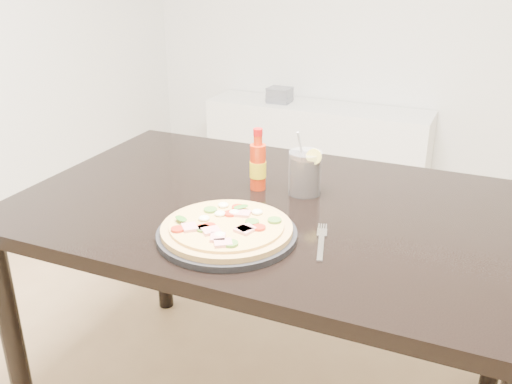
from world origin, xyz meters
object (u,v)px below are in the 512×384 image
at_px(plate, 227,234).
at_px(fork, 321,240).
at_px(dining_table, 273,230).
at_px(pizza, 227,227).
at_px(hot_sauce_bottle, 258,165).
at_px(media_console, 316,144).
at_px(cola_cup, 305,174).

height_order(plate, fork, plate).
xyz_separation_m(dining_table, fork, (0.19, -0.16, 0.09)).
bearing_deg(pizza, fork, 18.11).
bearing_deg(plate, hot_sauce_bottle, 99.78).
distance_m(plate, media_console, 2.34).
xyz_separation_m(dining_table, plate, (-0.03, -0.23, 0.09)).
relative_size(pizza, hot_sauce_bottle, 1.75).
distance_m(dining_table, media_console, 2.11).
bearing_deg(plate, cola_cup, 76.33).
bearing_deg(fork, dining_table, 124.03).
xyz_separation_m(hot_sauce_bottle, fork, (0.27, -0.24, -0.07)).
height_order(plate, media_console, plate).
xyz_separation_m(fork, media_console, (-0.70, 2.16, -0.50)).
bearing_deg(cola_cup, hot_sauce_bottle, -170.12).
bearing_deg(pizza, dining_table, 83.21).
bearing_deg(media_console, hot_sauce_bottle, -77.47).
bearing_deg(fork, hot_sauce_bottle, 122.94).
distance_m(hot_sauce_bottle, cola_cup, 0.14).
height_order(fork, media_console, fork).
height_order(cola_cup, media_console, cola_cup).
distance_m(plate, cola_cup, 0.35).
height_order(plate, cola_cup, cola_cup).
distance_m(plate, fork, 0.23).
xyz_separation_m(cola_cup, fork, (0.13, -0.26, -0.06)).
bearing_deg(plate, dining_table, 83.24).
xyz_separation_m(dining_table, pizza, (-0.03, -0.23, 0.11)).
xyz_separation_m(plate, fork, (0.22, 0.07, -0.01)).
xyz_separation_m(dining_table, hot_sauce_bottle, (-0.08, 0.08, 0.15)).
relative_size(cola_cup, media_console, 0.13).
height_order(dining_table, plate, plate).
distance_m(cola_cup, fork, 0.30).
bearing_deg(dining_table, cola_cup, 62.25).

